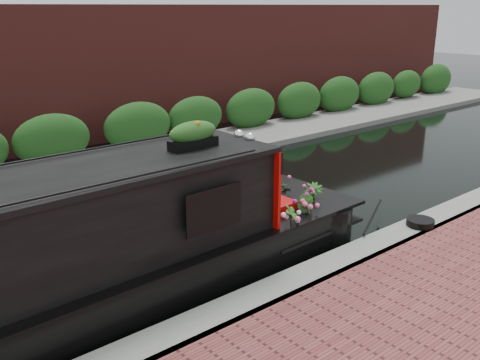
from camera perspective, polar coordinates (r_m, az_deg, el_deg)
ground at (r=10.22m, az=-7.45°, el=-4.85°), size 80.00×80.00×0.00m
near_bank_coping at (r=7.91m, az=5.92°, el=-12.04°), size 40.00×0.60×0.50m
far_bank_path at (r=13.76m, az=-16.98°, el=0.57°), size 40.00×2.40×0.34m
far_hedge at (r=14.56m, az=-18.40°, el=1.38°), size 40.00×1.10×2.80m
far_brick_wall at (r=16.48m, az=-21.18°, el=2.96°), size 40.00×1.00×8.00m
narrowboat at (r=7.05m, az=-24.26°, el=-10.50°), size 11.12×2.21×2.61m
rope_fender at (r=10.31m, az=9.57°, el=-3.76°), size 0.33×0.35×0.33m
coiled_mooring_rope at (r=10.00m, az=18.68°, el=-4.31°), size 0.49×0.49×0.12m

